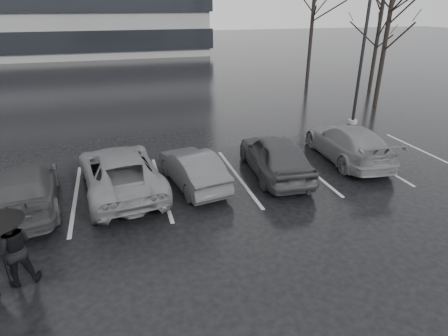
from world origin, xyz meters
TOP-DOWN VIEW (x-y plane):
  - ground at (0.00, 0.00)m, footprint 160.00×160.00m
  - car_main at (1.95, 2.35)m, footprint 2.05×4.49m
  - car_west_a at (-1.11, 2.33)m, footprint 1.94×3.93m
  - car_west_b at (-3.50, 2.58)m, footprint 2.95×5.33m
  - car_west_c at (-6.34, 2.17)m, footprint 2.44×4.82m
  - car_east at (5.34, 2.88)m, footprint 2.34×4.95m
  - pedestrian_right at (-5.90, -1.45)m, footprint 1.00×0.86m
  - lamp_post at (8.45, 7.07)m, footprint 0.48×0.48m
  - stall_stripes at (-0.80, 2.50)m, footprint 19.72×5.00m
  - tree_east at (12.00, 10.00)m, footprint 0.26×0.26m
  - tree_ne at (14.50, 14.00)m, footprint 0.26×0.26m
  - tree_north at (11.00, 17.00)m, footprint 0.26×0.26m

SIDE VIEW (x-z plane):
  - ground at x=0.00m, z-range 0.00..0.00m
  - stall_stripes at x=-0.80m, z-range 0.00..0.00m
  - car_west_a at x=-1.11m, z-range 0.00..1.24m
  - car_west_c at x=-6.34m, z-range 0.00..1.34m
  - car_east at x=5.34m, z-range 0.00..1.40m
  - car_west_b at x=-3.50m, z-range 0.00..1.41m
  - car_main at x=1.95m, z-range 0.00..1.49m
  - pedestrian_right at x=-5.90m, z-range 0.00..1.79m
  - tree_ne at x=14.50m, z-range 0.00..7.00m
  - tree_east at x=12.00m, z-range 0.00..8.00m
  - lamp_post at x=8.45m, z-range -0.37..8.41m
  - tree_north at x=11.00m, z-range 0.00..8.50m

